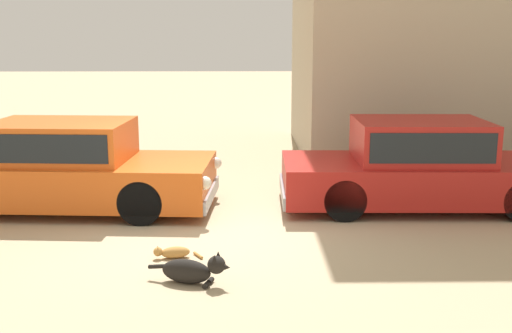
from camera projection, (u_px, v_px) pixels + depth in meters
The scene contains 5 objects.
ground_plane at pixel (205, 232), 8.81m from camera, with size 80.00×80.00×0.00m, color tan.
parked_sedan_nearest at pixel (64, 166), 9.89m from camera, with size 4.85×2.11×1.40m.
parked_sedan_second at pixel (421, 165), 9.99m from camera, with size 4.58×1.90×1.41m.
stray_dog_spotted at pixel (193, 270), 6.95m from camera, with size 0.96×0.40×0.39m.
stray_cat at pixel (173, 252), 7.77m from camera, with size 0.62×0.24×0.16m.
Camera 1 is at (0.56, -8.45, 2.72)m, focal length 44.00 mm.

